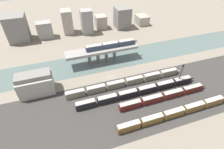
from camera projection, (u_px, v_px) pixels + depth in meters
ground_plane at (111, 77)px, 110.08m from camera, size 400.00×400.00×0.00m
railbed_yard at (125, 104)px, 92.36m from camera, size 280.00×42.00×0.01m
river_water at (102, 61)px, 123.82m from camera, size 320.00×24.14×0.01m
bridge at (102, 51)px, 118.63m from camera, size 49.39×9.36×10.06m
train_on_bridge at (112, 45)px, 118.28m from camera, size 37.38×3.07×3.56m
train_yard_near at (176, 113)px, 85.41m from camera, size 62.61×2.65×4.18m
train_yard_mid at (165, 96)px, 94.32m from camera, size 53.87×2.72×3.99m
train_yard_far at (139, 91)px, 97.07m from camera, size 72.56×2.88×4.18m
train_yard_outer at (127, 82)px, 103.25m from camera, size 73.43×2.83×4.03m
warehouse_building at (36, 84)px, 95.92m from camera, size 18.53×10.81×12.91m
signal_tower at (180, 75)px, 100.56m from camera, size 1.00×0.92×14.21m
city_block_far_left at (17, 28)px, 141.56m from camera, size 16.12×15.53×21.45m
city_block_left at (45, 30)px, 148.01m from camera, size 12.27×8.95×13.79m
city_block_center at (67, 22)px, 153.46m from camera, size 8.60×11.45×20.43m
city_block_right at (87, 22)px, 152.83m from camera, size 9.63×9.53×20.80m
city_block_far_right at (101, 22)px, 163.92m from camera, size 9.66×10.45×11.96m
city_block_tall at (122, 18)px, 163.23m from camera, size 13.32×13.41×18.70m
city_block_low at (142, 20)px, 172.42m from camera, size 10.55×13.03×8.62m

